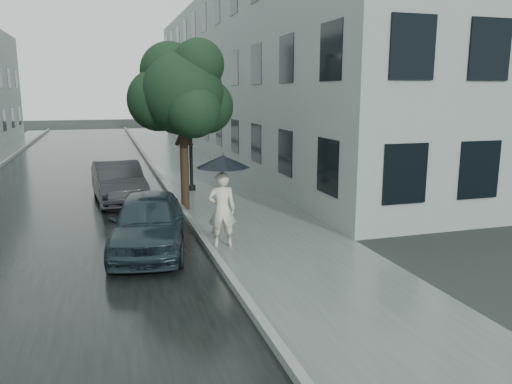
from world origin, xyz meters
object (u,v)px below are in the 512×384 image
object	(u,v)px
street_tree	(182,93)
car_near	(148,222)
pedestrian	(222,210)
lamp_post	(186,111)
car_far	(118,182)

from	to	relation	value
street_tree	car_near	size ratio (longest dim) A/B	1.30
street_tree	car_near	bearing A→B (deg)	-110.21
pedestrian	lamp_post	xyz separation A→B (m)	(0.34, 6.99, 2.00)
car_far	street_tree	bearing A→B (deg)	-44.16
pedestrian	street_tree	xyz separation A→B (m)	(-0.21, 4.18, 2.66)
car_near	car_far	xyz separation A→B (m)	(-0.47, 5.53, -0.00)
street_tree	lamp_post	size ratio (longest dim) A/B	1.02
pedestrian	car_near	distance (m)	1.70
pedestrian	car_near	world-z (taller)	pedestrian
pedestrian	car_near	bearing A→B (deg)	-0.10
car_far	lamp_post	bearing A→B (deg)	21.44
car_near	car_far	world-z (taller)	car_near
street_tree	car_near	distance (m)	5.12
car_near	pedestrian	bearing A→B (deg)	2.26
lamp_post	car_near	size ratio (longest dim) A/B	1.28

